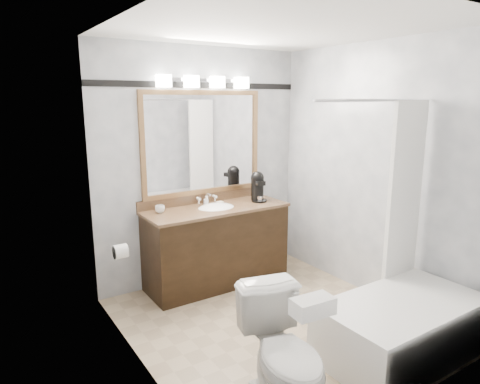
# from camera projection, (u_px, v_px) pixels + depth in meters

# --- Properties ---
(room) EXTENTS (2.42, 2.62, 2.52)m
(room) POSITION_uv_depth(u_px,v_px,m) (277.00, 186.00, 3.56)
(room) COLOR tan
(room) RESTS_ON ground
(vanity) EXTENTS (1.53, 0.58, 0.97)m
(vanity) POSITION_uv_depth(u_px,v_px,m) (217.00, 244.00, 4.56)
(vanity) COLOR black
(vanity) RESTS_ON ground
(mirror) EXTENTS (1.40, 0.04, 1.10)m
(mirror) POSITION_uv_depth(u_px,v_px,m) (203.00, 143.00, 4.55)
(mirror) COLOR #966D44
(mirror) RESTS_ON room
(vanity_light_bar) EXTENTS (1.02, 0.14, 0.12)m
(vanity_light_bar) POSITION_uv_depth(u_px,v_px,m) (204.00, 82.00, 4.37)
(vanity_light_bar) COLOR silver
(vanity_light_bar) RESTS_ON room
(accent_stripe) EXTENTS (2.40, 0.01, 0.06)m
(accent_stripe) POSITION_uv_depth(u_px,v_px,m) (201.00, 85.00, 4.44)
(accent_stripe) COLOR black
(accent_stripe) RESTS_ON room
(bathtub) EXTENTS (1.30, 0.75, 1.96)m
(bathtub) POSITION_uv_depth(u_px,v_px,m) (402.00, 319.00, 3.33)
(bathtub) COLOR white
(bathtub) RESTS_ON ground
(tp_roll) EXTENTS (0.11, 0.12, 0.12)m
(tp_roll) POSITION_uv_depth(u_px,v_px,m) (120.00, 251.00, 3.61)
(tp_roll) COLOR white
(tp_roll) RESTS_ON room
(toilet) EXTENTS (0.60, 0.83, 0.77)m
(toilet) POSITION_uv_depth(u_px,v_px,m) (285.00, 355.00, 2.69)
(toilet) COLOR white
(toilet) RESTS_ON ground
(tissue_box) EXTENTS (0.25, 0.15, 0.10)m
(tissue_box) POSITION_uv_depth(u_px,v_px,m) (313.00, 306.00, 2.41)
(tissue_box) COLOR white
(tissue_box) RESTS_ON toilet
(coffee_maker) EXTENTS (0.17, 0.21, 0.33)m
(coffee_maker) POSITION_uv_depth(u_px,v_px,m) (258.00, 186.00, 4.73)
(coffee_maker) COLOR black
(coffee_maker) RESTS_ON vanity
(cup_left) EXTENTS (0.11, 0.11, 0.08)m
(cup_left) POSITION_uv_depth(u_px,v_px,m) (160.00, 209.00, 4.25)
(cup_left) COLOR white
(cup_left) RESTS_ON vanity
(soap_bottle_a) EXTENTS (0.05, 0.05, 0.09)m
(soap_bottle_a) POSITION_uv_depth(u_px,v_px,m) (206.00, 201.00, 4.57)
(soap_bottle_a) COLOR white
(soap_bottle_a) RESTS_ON vanity
(soap_bar) EXTENTS (0.08, 0.06, 0.02)m
(soap_bar) POSITION_uv_depth(u_px,v_px,m) (220.00, 203.00, 4.63)
(soap_bar) COLOR beige
(soap_bar) RESTS_ON vanity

